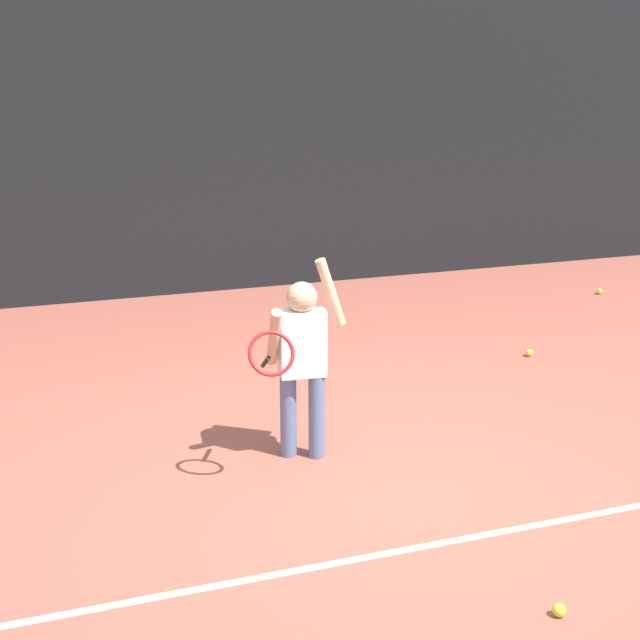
% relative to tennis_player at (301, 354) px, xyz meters
% --- Properties ---
extents(ground_plane, '(20.00, 20.00, 0.00)m').
position_rel_tennis_player_xyz_m(ground_plane, '(0.45, -0.61, -0.73)').
color(ground_plane, '#9E5142').
extents(court_line_baseline, '(9.00, 0.05, 0.00)m').
position_rel_tennis_player_xyz_m(court_line_baseline, '(0.45, -1.28, -0.72)').
color(court_line_baseline, white).
rests_on(court_line_baseline, ground).
extents(back_fence_windscreen, '(12.25, 0.08, 3.25)m').
position_rel_tennis_player_xyz_m(back_fence_windscreen, '(0.45, 4.45, 0.90)').
color(back_fence_windscreen, black).
rests_on(back_fence_windscreen, ground).
extents(fence_post_2, '(0.09, 0.09, 3.40)m').
position_rel_tennis_player_xyz_m(fence_post_2, '(0.45, 4.51, 0.97)').
color(fence_post_2, slate).
rests_on(fence_post_2, ground).
extents(fence_post_3, '(0.09, 0.09, 3.40)m').
position_rel_tennis_player_xyz_m(fence_post_3, '(3.44, 4.51, 0.97)').
color(fence_post_3, slate).
rests_on(fence_post_3, ground).
extents(tennis_player, '(0.76, 0.57, 1.35)m').
position_rel_tennis_player_xyz_m(tennis_player, '(0.00, 0.00, 0.00)').
color(tennis_player, slate).
rests_on(tennis_player, ground).
extents(tennis_ball_0, '(0.07, 0.07, 0.07)m').
position_rel_tennis_player_xyz_m(tennis_ball_0, '(0.65, -2.05, -0.69)').
color(tennis_ball_0, '#CCE033').
rests_on(tennis_ball_0, ground).
extents(tennis_ball_1, '(0.07, 0.07, 0.07)m').
position_rel_tennis_player_xyz_m(tennis_ball_1, '(4.43, 2.89, -0.69)').
color(tennis_ball_1, '#CCE033').
rests_on(tennis_ball_1, ground).
extents(tennis_ball_2, '(0.07, 0.07, 0.07)m').
position_rel_tennis_player_xyz_m(tennis_ball_2, '(2.54, 1.29, -0.69)').
color(tennis_ball_2, '#CCE033').
rests_on(tennis_ball_2, ground).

